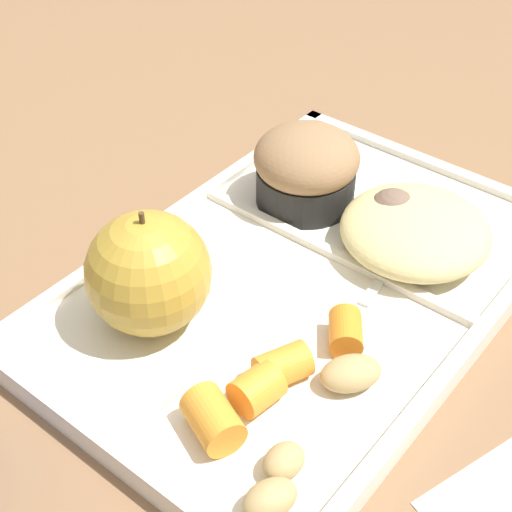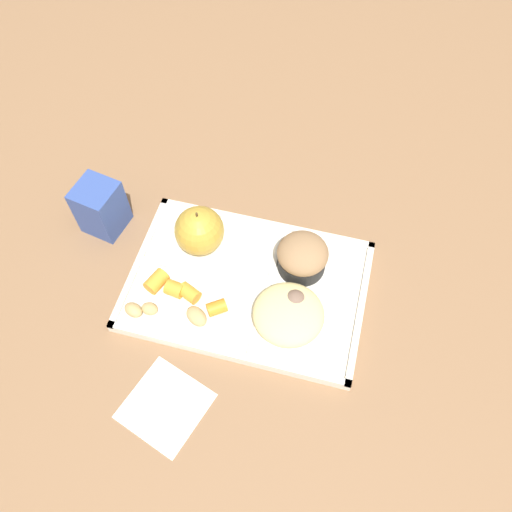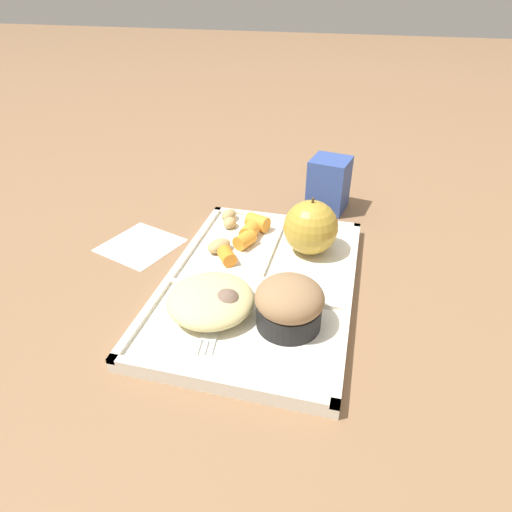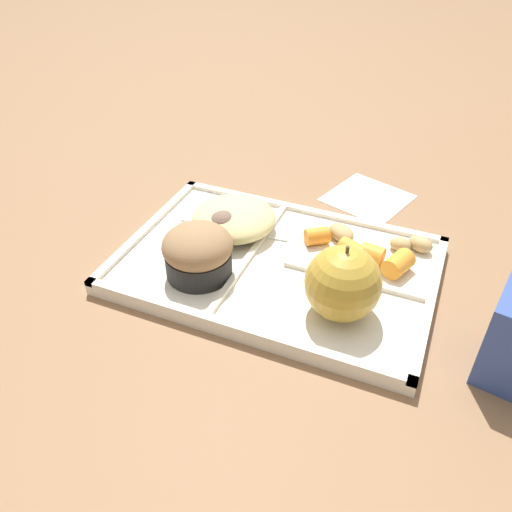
% 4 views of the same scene
% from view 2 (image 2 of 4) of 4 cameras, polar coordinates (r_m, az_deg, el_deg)
% --- Properties ---
extents(ground, '(6.00, 6.00, 0.00)m').
position_cam_2_polar(ground, '(0.87, -0.97, -3.54)').
color(ground, '#846042').
extents(lunch_tray, '(0.39, 0.26, 0.02)m').
position_cam_2_polar(lunch_tray, '(0.87, -0.99, -3.30)').
color(lunch_tray, silver).
rests_on(lunch_tray, ground).
extents(green_apple, '(0.08, 0.08, 0.09)m').
position_cam_2_polar(green_apple, '(0.87, -6.21, 2.77)').
color(green_apple, '#B79333').
rests_on(green_apple, lunch_tray).
extents(bran_muffin, '(0.08, 0.08, 0.06)m').
position_cam_2_polar(bran_muffin, '(0.85, 5.09, -0.04)').
color(bran_muffin, black).
rests_on(bran_muffin, lunch_tray).
extents(carrot_slice_diagonal, '(0.03, 0.03, 0.03)m').
position_cam_2_polar(carrot_slice_diagonal, '(0.85, -8.89, -3.58)').
color(carrot_slice_diagonal, orange).
rests_on(carrot_slice_diagonal, lunch_tray).
extents(carrot_slice_edge, '(0.04, 0.04, 0.03)m').
position_cam_2_polar(carrot_slice_edge, '(0.86, -10.85, -2.73)').
color(carrot_slice_edge, orange).
rests_on(carrot_slice_edge, lunch_tray).
extents(carrot_slice_tilted, '(0.04, 0.04, 0.02)m').
position_cam_2_polar(carrot_slice_tilted, '(0.83, -4.32, -5.66)').
color(carrot_slice_tilted, orange).
rests_on(carrot_slice_tilted, lunch_tray).
extents(carrot_slice_center, '(0.04, 0.04, 0.02)m').
position_cam_2_polar(carrot_slice_center, '(0.85, -7.30, -4.04)').
color(carrot_slice_center, orange).
rests_on(carrot_slice_center, lunch_tray).
extents(potato_chunk_golden, '(0.03, 0.02, 0.02)m').
position_cam_2_polar(potato_chunk_golden, '(0.85, -11.56, -5.68)').
color(potato_chunk_golden, tan).
rests_on(potato_chunk_golden, lunch_tray).
extents(potato_chunk_wedge, '(0.05, 0.04, 0.02)m').
position_cam_2_polar(potato_chunk_wedge, '(0.83, -6.52, -6.57)').
color(potato_chunk_wedge, tan).
rests_on(potato_chunk_wedge, lunch_tray).
extents(potato_chunk_corner, '(0.04, 0.03, 0.02)m').
position_cam_2_polar(potato_chunk_corner, '(0.85, -13.27, -5.77)').
color(potato_chunk_corner, tan).
rests_on(potato_chunk_corner, lunch_tray).
extents(egg_noodle_pile, '(0.11, 0.11, 0.04)m').
position_cam_2_polar(egg_noodle_pile, '(0.82, 3.57, -6.38)').
color(egg_noodle_pile, '#D6C684').
rests_on(egg_noodle_pile, lunch_tray).
extents(meatball_back, '(0.03, 0.03, 0.03)m').
position_cam_2_polar(meatball_back, '(0.83, 2.40, -4.89)').
color(meatball_back, brown).
rests_on(meatball_back, lunch_tray).
extents(meatball_front, '(0.04, 0.04, 0.04)m').
position_cam_2_polar(meatball_front, '(0.83, 4.26, -5.01)').
color(meatball_front, '#755B4C').
rests_on(meatball_front, lunch_tray).
extents(plastic_fork, '(0.15, 0.04, 0.00)m').
position_cam_2_polar(plastic_fork, '(0.84, 4.53, -6.58)').
color(plastic_fork, silver).
rests_on(plastic_fork, lunch_tray).
extents(milk_carton, '(0.08, 0.08, 0.10)m').
position_cam_2_polar(milk_carton, '(0.94, -16.62, 5.12)').
color(milk_carton, '#334C99').
rests_on(milk_carton, ground).
extents(paper_napkin, '(0.14, 0.14, 0.00)m').
position_cam_2_polar(paper_napkin, '(0.81, -9.89, -15.84)').
color(paper_napkin, white).
rests_on(paper_napkin, ground).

